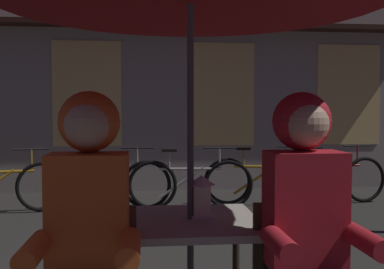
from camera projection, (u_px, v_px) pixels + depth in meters
name	position (u px, v px, depth m)	size (l,w,h in m)	color
cafe_table	(190.00, 238.00, 2.41)	(0.72, 0.72, 0.74)	#B2AD9E
lantern	(201.00, 195.00, 2.41)	(0.11, 0.11, 0.23)	white
person_left_hooded	(88.00, 220.00, 1.93)	(0.45, 0.56, 1.40)	black
person_right_hooded	(306.00, 215.00, 2.02)	(0.45, 0.56, 1.40)	black
shopfront_building	(155.00, 6.00, 7.64)	(10.00, 0.93, 6.20)	#9E9389
bicycle_third	(108.00, 183.00, 6.07)	(1.68, 0.22, 0.84)	black
bicycle_fourth	(190.00, 184.00, 6.05)	(1.68, 0.16, 0.84)	black
bicycle_fifth	(264.00, 181.00, 6.30)	(1.66, 0.39, 0.84)	black
bicycle_furthest	(332.00, 180.00, 6.39)	(1.67, 0.27, 0.84)	black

